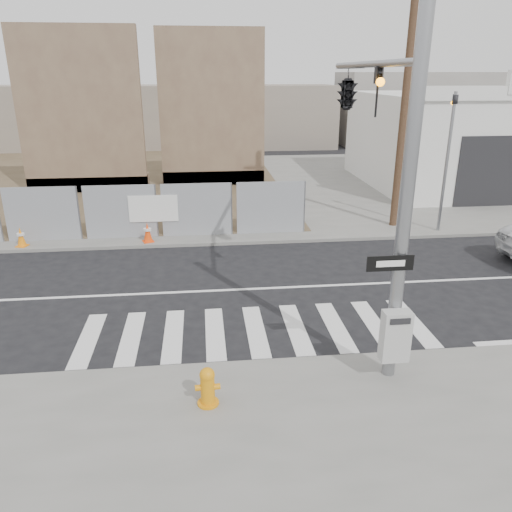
{
  "coord_description": "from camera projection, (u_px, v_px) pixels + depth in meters",
  "views": [
    {
      "loc": [
        -1.18,
        -13.28,
        5.95
      ],
      "look_at": [
        0.17,
        -1.0,
        1.4
      ],
      "focal_mm": 35.0,
      "sensor_mm": 36.0,
      "label": 1
    }
  ],
  "objects": [
    {
      "name": "utility_pole_right",
      "position": [
        406.0,
        94.0,
        18.56
      ],
      "size": [
        1.6,
        0.28,
        10.0
      ],
      "color": "#4E3424",
      "rests_on": "sidewalk_far"
    },
    {
      "name": "concrete_wall_left",
      "position": [
        83.0,
        127.0,
        24.88
      ],
      "size": [
        6.0,
        1.3,
        8.0
      ],
      "color": "brown",
      "rests_on": "sidewalk_far"
    },
    {
      "name": "sidewalk_far",
      "position": [
        223.0,
        186.0,
        27.6
      ],
      "size": [
        50.0,
        20.0,
        0.12
      ],
      "primitive_type": "cube",
      "color": "slate",
      "rests_on": "ground"
    },
    {
      "name": "fire_hydrant",
      "position": [
        208.0,
        386.0,
        9.21
      ],
      "size": [
        0.48,
        0.44,
        0.77
      ],
      "rotation": [
        0.0,
        0.0,
        0.09
      ],
      "color": "orange",
      "rests_on": "sidewalk_near"
    },
    {
      "name": "signal_pole",
      "position": [
        363.0,
        128.0,
        11.26
      ],
      "size": [
        0.96,
        5.87,
        7.0
      ],
      "color": "gray",
      "rests_on": "sidewalk_near"
    },
    {
      "name": "ground",
      "position": [
        246.0,
        289.0,
        14.56
      ],
      "size": [
        100.0,
        100.0,
        0.0
      ],
      "primitive_type": "plane",
      "color": "black",
      "rests_on": "ground"
    },
    {
      "name": "concrete_wall_right",
      "position": [
        212.0,
        124.0,
        26.48
      ],
      "size": [
        5.5,
        1.3,
        8.0
      ],
      "color": "brown",
      "rests_on": "sidewalk_far"
    },
    {
      "name": "far_signal_pole",
      "position": [
        449.0,
        144.0,
        18.47
      ],
      "size": [
        0.16,
        0.2,
        5.6
      ],
      "color": "gray",
      "rests_on": "sidewalk_far"
    },
    {
      "name": "traffic_cone_d",
      "position": [
        148.0,
        232.0,
        18.18
      ],
      "size": [
        0.47,
        0.47,
        0.73
      ],
      "rotation": [
        0.0,
        0.0,
        0.33
      ],
      "color": "#FF460D",
      "rests_on": "sidewalk_far"
    },
    {
      "name": "traffic_cone_c",
      "position": [
        21.0,
        237.0,
        17.71
      ],
      "size": [
        0.44,
        0.44,
        0.69
      ],
      "rotation": [
        0.0,
        0.0,
        -0.29
      ],
      "color": "orange",
      "rests_on": "sidewalk_far"
    },
    {
      "name": "auto_shop",
      "position": [
        479.0,
        139.0,
        27.22
      ],
      "size": [
        12.0,
        10.2,
        5.95
      ],
      "color": "silver",
      "rests_on": "sidewalk_far"
    }
  ]
}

